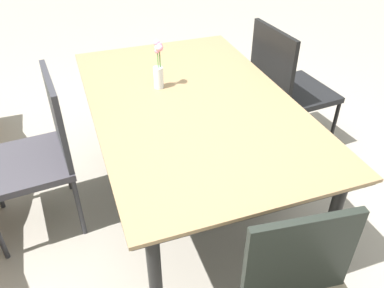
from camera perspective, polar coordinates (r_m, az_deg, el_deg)
name	(u,v)px	position (r m, az deg, el deg)	size (l,w,h in m)	color
ground_plane	(186,206)	(2.56, -0.88, -9.03)	(12.00, 12.00, 0.00)	gray
dining_table	(192,111)	(2.17, 0.00, 4.75)	(1.73, 1.07, 0.74)	#8C704C
chair_far_side	(38,149)	(2.32, -21.46, -0.70)	(0.51, 0.51, 0.93)	#3A373E
chair_near_right	(286,84)	(2.89, 13.45, 8.42)	(0.53, 0.53, 0.94)	black
flower_vase	(158,67)	(2.24, -4.90, 11.09)	(0.06, 0.06, 0.28)	silver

